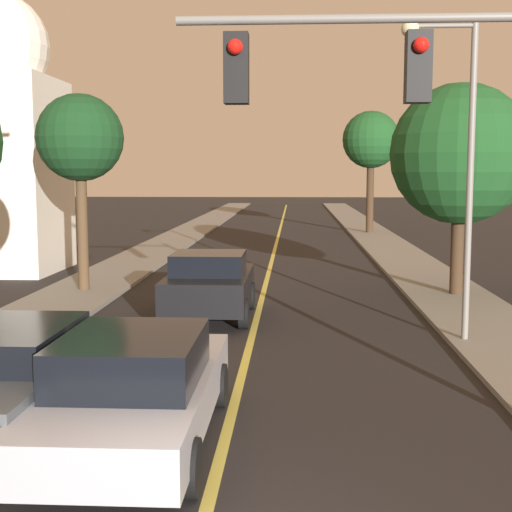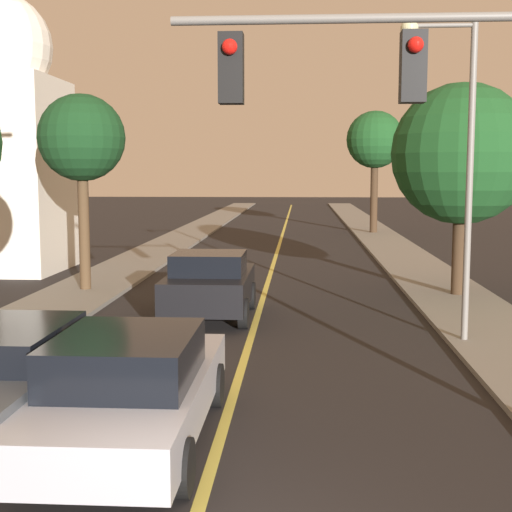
{
  "view_description": "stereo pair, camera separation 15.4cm",
  "coord_description": "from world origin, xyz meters",
  "px_view_note": "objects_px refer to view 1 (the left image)",
  "views": [
    {
      "loc": [
        0.92,
        -5.91,
        3.59
      ],
      "look_at": [
        0.0,
        11.09,
        1.6
      ],
      "focal_mm": 50.0,
      "sensor_mm": 36.0,
      "label": 1
    },
    {
      "loc": [
        1.08,
        -5.9,
        3.59
      ],
      "look_at": [
        0.0,
        11.09,
        1.6
      ],
      "focal_mm": 50.0,
      "sensor_mm": 36.0,
      "label": 2
    }
  ],
  "objects_px": {
    "car_outer_lane_front": "(17,372)",
    "tree_right_near": "(460,154)",
    "car_near_lane_front": "(135,388)",
    "streetlamp_right": "(454,136)",
    "car_near_lane_second": "(210,284)",
    "tree_right_far": "(371,141)",
    "tree_left_far": "(80,140)",
    "traffic_signal_mast": "(441,124)"
  },
  "relations": [
    {
      "from": "traffic_signal_mast",
      "to": "car_near_lane_front",
      "type": "bearing_deg",
      "value": -174.13
    },
    {
      "from": "car_near_lane_front",
      "to": "streetlamp_right",
      "type": "xyz_separation_m",
      "value": [
        5.32,
        5.89,
        3.57
      ]
    },
    {
      "from": "streetlamp_right",
      "to": "car_near_lane_front",
      "type": "bearing_deg",
      "value": -132.06
    },
    {
      "from": "car_near_lane_second",
      "to": "streetlamp_right",
      "type": "distance_m",
      "value": 6.8
    },
    {
      "from": "tree_right_near",
      "to": "car_near_lane_front",
      "type": "bearing_deg",
      "value": -120.25
    },
    {
      "from": "car_outer_lane_front",
      "to": "streetlamp_right",
      "type": "distance_m",
      "value": 9.58
    },
    {
      "from": "tree_left_far",
      "to": "tree_right_far",
      "type": "xyz_separation_m",
      "value": [
        10.71,
        21.19,
        0.87
      ]
    },
    {
      "from": "car_near_lane_front",
      "to": "car_outer_lane_front",
      "type": "distance_m",
      "value": 1.93
    },
    {
      "from": "tree_right_far",
      "to": "car_outer_lane_front",
      "type": "bearing_deg",
      "value": -104.41
    },
    {
      "from": "car_near_lane_front",
      "to": "car_near_lane_second",
      "type": "distance_m",
      "value": 8.29
    },
    {
      "from": "tree_right_far",
      "to": "tree_left_far",
      "type": "bearing_deg",
      "value": -116.81
    },
    {
      "from": "streetlamp_right",
      "to": "tree_right_near",
      "type": "bearing_deg",
      "value": 75.83
    },
    {
      "from": "car_near_lane_second",
      "to": "tree_right_near",
      "type": "relative_size",
      "value": 0.65
    },
    {
      "from": "car_outer_lane_front",
      "to": "tree_right_near",
      "type": "xyz_separation_m",
      "value": [
        8.59,
        10.97,
        3.33
      ]
    },
    {
      "from": "tree_right_near",
      "to": "tree_right_far",
      "type": "relative_size",
      "value": 0.85
    },
    {
      "from": "car_near_lane_second",
      "to": "tree_left_far",
      "type": "height_order",
      "value": "tree_left_far"
    },
    {
      "from": "tree_left_far",
      "to": "tree_right_far",
      "type": "bearing_deg",
      "value": 63.19
    },
    {
      "from": "traffic_signal_mast",
      "to": "tree_right_far",
      "type": "bearing_deg",
      "value": 85.58
    },
    {
      "from": "car_near_lane_front",
      "to": "traffic_signal_mast",
      "type": "xyz_separation_m",
      "value": [
        3.97,
        0.41,
        3.43
      ]
    },
    {
      "from": "streetlamp_right",
      "to": "traffic_signal_mast",
      "type": "bearing_deg",
      "value": -103.84
    },
    {
      "from": "car_near_lane_front",
      "to": "car_outer_lane_front",
      "type": "height_order",
      "value": "car_near_lane_front"
    },
    {
      "from": "car_outer_lane_front",
      "to": "traffic_signal_mast",
      "type": "bearing_deg",
      "value": -2.1
    },
    {
      "from": "car_near_lane_front",
      "to": "tree_right_near",
      "type": "bearing_deg",
      "value": 59.75
    },
    {
      "from": "car_outer_lane_front",
      "to": "tree_left_far",
      "type": "bearing_deg",
      "value": 102.04
    },
    {
      "from": "tree_right_near",
      "to": "tree_right_far",
      "type": "distance_m",
      "value": 21.46
    },
    {
      "from": "traffic_signal_mast",
      "to": "tree_left_far",
      "type": "relative_size",
      "value": 0.98
    },
    {
      "from": "car_outer_lane_front",
      "to": "traffic_signal_mast",
      "type": "xyz_separation_m",
      "value": [
        5.8,
        -0.21,
        3.43
      ]
    },
    {
      "from": "streetlamp_right",
      "to": "tree_left_far",
      "type": "xyz_separation_m",
      "value": [
        -9.54,
        5.92,
        0.21
      ]
    },
    {
      "from": "traffic_signal_mast",
      "to": "tree_left_far",
      "type": "distance_m",
      "value": 14.05
    },
    {
      "from": "tree_left_far",
      "to": "tree_right_far",
      "type": "relative_size",
      "value": 0.82
    },
    {
      "from": "streetlamp_right",
      "to": "tree_left_far",
      "type": "relative_size",
      "value": 1.13
    },
    {
      "from": "tree_left_far",
      "to": "streetlamp_right",
      "type": "bearing_deg",
      "value": -31.83
    },
    {
      "from": "car_near_lane_front",
      "to": "streetlamp_right",
      "type": "distance_m",
      "value": 8.7
    },
    {
      "from": "car_near_lane_second",
      "to": "traffic_signal_mast",
      "type": "relative_size",
      "value": 0.68
    },
    {
      "from": "tree_left_far",
      "to": "car_outer_lane_front",
      "type": "bearing_deg",
      "value": -77.96
    },
    {
      "from": "tree_right_far",
      "to": "tree_right_near",
      "type": "bearing_deg",
      "value": -89.28
    },
    {
      "from": "traffic_signal_mast",
      "to": "streetlamp_right",
      "type": "relative_size",
      "value": 0.87
    },
    {
      "from": "car_outer_lane_front",
      "to": "streetlamp_right",
      "type": "relative_size",
      "value": 0.77
    },
    {
      "from": "streetlamp_right",
      "to": "tree_right_near",
      "type": "relative_size",
      "value": 1.09
    },
    {
      "from": "car_near_lane_second",
      "to": "tree_right_near",
      "type": "bearing_deg",
      "value": 25.99
    },
    {
      "from": "tree_right_far",
      "to": "car_near_lane_front",
      "type": "bearing_deg",
      "value": -101.12
    },
    {
      "from": "tree_left_far",
      "to": "tree_right_far",
      "type": "distance_m",
      "value": 23.75
    }
  ]
}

